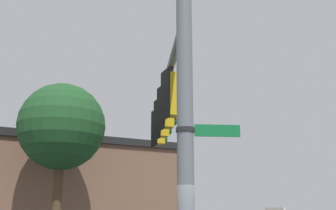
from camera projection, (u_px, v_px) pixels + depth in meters
signal_pole at (185, 155)px, 7.50m from camera, size 0.30×0.30×6.07m
mast_arm at (166, 81)px, 11.69m from camera, size 7.15×2.21×0.19m
traffic_light_nearest_pole at (173, 95)px, 10.11m from camera, size 0.54×0.49×1.31m
traffic_light_mid_inner at (167, 108)px, 11.41m from camera, size 0.54×0.49×1.31m
traffic_light_mid_outer at (163, 119)px, 12.71m from camera, size 0.54×0.49×1.31m
traffic_light_arm_end at (160, 128)px, 14.01m from camera, size 0.54×0.49×1.31m
street_name_sign at (198, 130)px, 7.63m from camera, size 0.46×1.15×0.22m
storefront_building at (34, 201)px, 18.45m from camera, size 8.06×12.18×5.14m
tree_by_storefront at (62, 128)px, 14.66m from camera, size 3.01×3.01×6.48m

